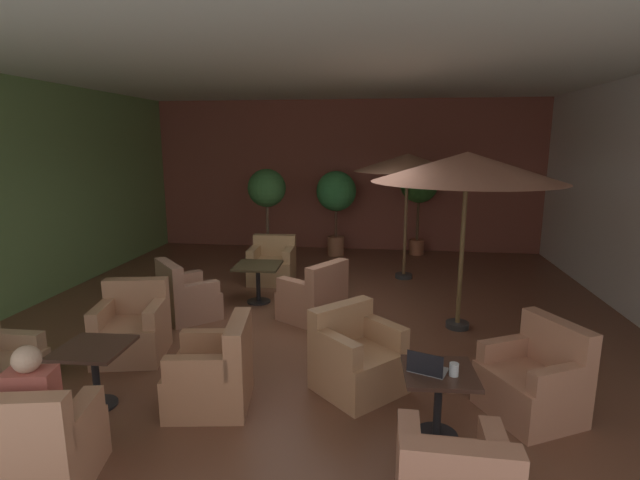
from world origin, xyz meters
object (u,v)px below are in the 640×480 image
armchair_mid_center_west (214,375)px  iced_drink_cup (454,369)px  armchair_mid_center_north (132,329)px  armchair_front_left_south (357,360)px  patio_umbrella_tall_red (467,168)px  patron_blue_shirt (31,395)px  patio_umbrella_center_beige (408,164)px  armchair_front_right_east (314,298)px  potted_tree_mid_right (336,196)px  armchair_mid_center_south (35,450)px  armchair_front_left_east (534,382)px  armchair_front_right_north (186,297)px  cafe_table_front_left (439,389)px  cafe_table_front_right (258,273)px  armchair_front_right_south (272,265)px  potted_tree_mid_left (419,188)px  cafe_table_mid_center (94,361)px  open_laptop (427,367)px  potted_tree_left_corner (267,199)px

armchair_mid_center_west → iced_drink_cup: size_ratio=8.04×
iced_drink_cup → armchair_mid_center_north: bearing=160.9°
armchair_front_left_south → iced_drink_cup: size_ratio=9.84×
patio_umbrella_tall_red → patron_blue_shirt: (-3.58, -3.63, -1.48)m
patio_umbrella_center_beige → iced_drink_cup: bearing=-87.6°
armchair_front_right_east → potted_tree_mid_right: potted_tree_mid_right is taller
potted_tree_mid_right → armchair_mid_center_south: bearing=-100.4°
patio_umbrella_tall_red → potted_tree_mid_right: patio_umbrella_tall_red is taller
armchair_mid_center_south → patio_umbrella_tall_red: (3.57, 3.68, 1.90)m
armchair_front_right_east → armchair_front_left_east: bearing=-41.9°
armchair_front_right_north → patio_umbrella_center_beige: size_ratio=0.46×
cafe_table_front_left → patron_blue_shirt: patron_blue_shirt is taller
cafe_table_front_left → armchair_mid_center_north: 3.68m
cafe_table_front_right → armchair_front_right_south: (-0.05, 1.18, -0.17)m
armchair_mid_center_north → patio_umbrella_center_beige: patio_umbrella_center_beige is taller
potted_tree_mid_left → armchair_front_left_south: bearing=-99.0°
patio_umbrella_tall_red → iced_drink_cup: patio_umbrella_tall_red is taller
armchair_front_left_east → patron_blue_shirt: size_ratio=1.50×
armchair_mid_center_south → patio_umbrella_center_beige: patio_umbrella_center_beige is taller
cafe_table_front_left → cafe_table_front_right: bearing=127.1°
armchair_front_right_east → cafe_table_mid_center: bearing=-124.1°
cafe_table_front_left → patio_umbrella_tall_red: size_ratio=0.26×
cafe_table_mid_center → armchair_mid_center_west: bearing=8.7°
cafe_table_front_left → cafe_table_front_right: 4.13m
patio_umbrella_tall_red → iced_drink_cup: (-0.44, -2.68, -1.54)m
open_laptop → armchair_front_left_south: bearing=129.2°
armchair_front_left_south → cafe_table_front_right: bearing=124.2°
armchair_front_left_south → open_laptop: 1.07m
armchair_mid_center_south → armchair_front_right_south: bearing=85.0°
cafe_table_front_right → armchair_mid_center_west: bearing=-83.0°
cafe_table_front_right → patio_umbrella_tall_red: 3.57m
armchair_front_right_north → armchair_front_right_east: 1.88m
patio_umbrella_center_beige → potted_tree_mid_left: (0.36, 2.03, -0.63)m
cafe_table_mid_center → open_laptop: (3.14, -0.11, 0.21)m
armchair_front_right_south → potted_tree_left_corner: (-0.37, 1.19, 1.08)m
cafe_table_mid_center → armchair_mid_center_north: 1.15m
cafe_table_front_left → patron_blue_shirt: size_ratio=0.93×
patron_blue_shirt → armchair_mid_center_west: bearing=53.9°
open_laptop → armchair_front_right_south: bearing=118.2°
armchair_front_left_south → potted_tree_left_corner: size_ratio=0.54×
patio_umbrella_tall_red → potted_tree_mid_left: bearing=93.8°
armchair_front_right_south → patio_umbrella_tall_red: patio_umbrella_tall_red is taller
patio_umbrella_center_beige → iced_drink_cup: patio_umbrella_center_beige is taller
armchair_front_left_south → armchair_front_left_east: bearing=-8.2°
armchair_mid_center_north → armchair_front_right_east: bearing=36.7°
patio_umbrella_center_beige → potted_tree_left_corner: 2.97m
cafe_table_mid_center → armchair_mid_center_north: (-0.24, 1.12, -0.14)m
patio_umbrella_center_beige → armchair_mid_center_south: bearing=-115.5°
armchair_front_left_east → iced_drink_cup: armchair_front_left_east is taller
patio_umbrella_tall_red → potted_tree_left_corner: patio_umbrella_tall_red is taller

